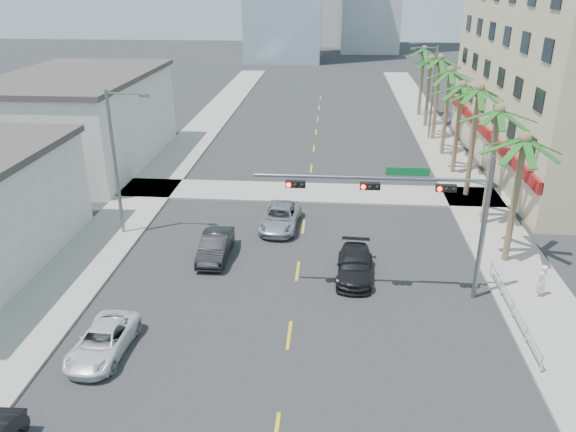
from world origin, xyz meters
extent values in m
plane|color=#262628|center=(0.00, 0.00, 0.00)|extent=(260.00, 260.00, 0.00)
cube|color=gray|center=(12.00, 20.00, 0.07)|extent=(4.00, 120.00, 0.15)
cube|color=gray|center=(-12.00, 20.00, 0.07)|extent=(4.00, 120.00, 0.15)
cube|color=gray|center=(0.00, 22.00, 0.07)|extent=(80.00, 4.00, 0.15)
cube|color=maroon|center=(14.40, 30.00, 3.00)|extent=(0.30, 28.00, 0.80)
cube|color=beige|center=(-19.50, 28.00, 3.60)|extent=(11.00, 18.00, 7.20)
cylinder|color=slate|center=(9.00, 8.00, 3.60)|extent=(0.24, 0.24, 7.20)
cylinder|color=slate|center=(3.50, 8.00, 6.20)|extent=(11.00, 0.16, 0.16)
cube|color=#0C662D|center=(5.20, 8.00, 6.55)|extent=(2.00, 0.05, 0.40)
cube|color=black|center=(7.00, 7.85, 5.85)|extent=(0.95, 0.28, 0.32)
sphere|color=#FF0C05|center=(6.68, 7.69, 5.85)|extent=(0.22, 0.22, 0.22)
cube|color=black|center=(3.50, 7.85, 5.85)|extent=(0.95, 0.28, 0.32)
sphere|color=#FF0C05|center=(3.18, 7.69, 5.85)|extent=(0.22, 0.22, 0.22)
cube|color=black|center=(0.00, 7.85, 5.85)|extent=(0.95, 0.28, 0.32)
sphere|color=#FF0C05|center=(-0.32, 7.69, 5.85)|extent=(0.22, 0.22, 0.22)
cylinder|color=brown|center=(11.60, 12.00, 3.60)|extent=(0.36, 0.36, 7.20)
cylinder|color=brown|center=(11.60, 17.20, 3.78)|extent=(0.36, 0.36, 7.56)
cylinder|color=brown|center=(11.60, 22.40, 3.96)|extent=(0.36, 0.36, 7.92)
cylinder|color=brown|center=(11.60, 27.60, 3.60)|extent=(0.36, 0.36, 7.20)
cylinder|color=brown|center=(11.60, 32.80, 3.78)|extent=(0.36, 0.36, 7.56)
cylinder|color=brown|center=(11.60, 38.00, 3.96)|extent=(0.36, 0.36, 7.92)
cylinder|color=brown|center=(11.60, 43.20, 3.60)|extent=(0.36, 0.36, 7.20)
cylinder|color=brown|center=(11.60, 48.40, 3.78)|extent=(0.36, 0.36, 7.56)
cylinder|color=slate|center=(-11.20, 14.00, 4.50)|extent=(0.20, 0.20, 9.00)
cylinder|color=slate|center=(-10.10, 14.00, 8.80)|extent=(2.20, 0.12, 0.12)
cube|color=slate|center=(-9.00, 14.00, 8.70)|extent=(0.50, 0.25, 0.18)
cylinder|color=slate|center=(11.20, 38.00, 4.50)|extent=(0.20, 0.20, 9.00)
cylinder|color=slate|center=(10.10, 38.00, 8.80)|extent=(2.20, 0.12, 0.12)
cube|color=slate|center=(9.00, 38.00, 8.70)|extent=(0.50, 0.25, 0.18)
cylinder|color=silver|center=(10.30, 6.00, 0.55)|extent=(0.08, 8.00, 0.08)
cylinder|color=silver|center=(10.30, 6.00, 0.90)|extent=(0.08, 8.00, 0.08)
cylinder|color=silver|center=(10.30, 2.00, 0.50)|extent=(0.08, 0.08, 1.00)
cylinder|color=silver|center=(10.30, 4.00, 0.50)|extent=(0.08, 0.08, 1.00)
cylinder|color=silver|center=(10.30, 6.00, 0.50)|extent=(0.08, 0.08, 1.00)
cylinder|color=silver|center=(10.30, 8.00, 0.50)|extent=(0.08, 0.08, 1.00)
cylinder|color=silver|center=(10.30, 10.00, 0.50)|extent=(0.08, 0.08, 1.00)
imported|color=white|center=(-7.80, 2.06, 0.61)|extent=(2.20, 4.44, 1.21)
imported|color=black|center=(-4.79, 11.27, 0.72)|extent=(1.53, 4.35, 1.43)
imported|color=silver|center=(-1.50, 15.80, 0.69)|extent=(2.57, 5.07, 1.37)
imported|color=black|center=(3.07, 9.65, 0.67)|extent=(2.10, 4.68, 1.33)
imported|color=white|center=(12.22, 8.13, 1.01)|extent=(0.75, 0.69, 1.73)
camera|label=1|loc=(1.62, -17.06, 14.85)|focal=35.00mm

